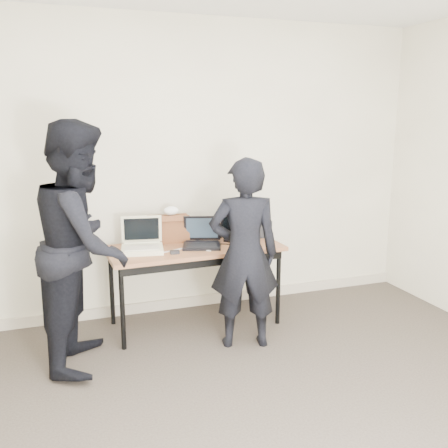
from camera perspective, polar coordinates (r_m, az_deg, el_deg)
name	(u,v)px	position (r m, az deg, el deg)	size (l,w,h in m)	color
room	(308,213)	(2.59, 9.62, 1.24)	(4.60, 4.60, 2.80)	#3F3730
desk	(195,253)	(4.36, -3.34, -3.34)	(1.52, 0.71, 0.72)	brown
laptop_beige	(142,244)	(4.25, -9.34, -2.29)	(0.39, 0.39, 0.28)	beige
laptop_center	(202,239)	(4.35, -2.54, -1.77)	(0.40, 0.40, 0.25)	black
laptop_right	(238,233)	(4.59, 1.59, -1.04)	(0.45, 0.45, 0.24)	black
leather_satchel	(168,228)	(4.48, -6.39, -0.48)	(0.37, 0.20, 0.25)	#5B3017
tissue	(171,211)	(4.46, -6.07, 1.52)	(0.13, 0.10, 0.08)	white
equipment_box	(254,228)	(4.70, 3.40, -0.41)	(0.28, 0.23, 0.16)	black
power_brick	(175,252)	(4.13, -5.66, -3.22)	(0.07, 0.05, 0.03)	black
cables	(200,246)	(4.35, -2.77, -2.50)	(1.15, 0.41, 0.01)	black
person_typist	(244,254)	(3.95, 2.32, -3.45)	(0.56, 0.37, 1.53)	black
person_observer	(83,245)	(3.80, -15.84, -2.31)	(0.88, 0.69, 1.81)	black
baseboard	(193,301)	(4.96, -3.52, -8.79)	(4.50, 0.03, 0.10)	#B5AB96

